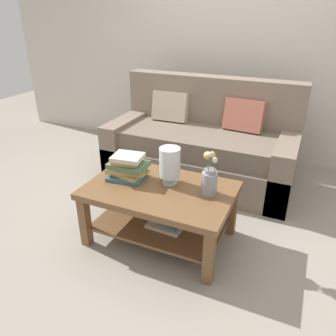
# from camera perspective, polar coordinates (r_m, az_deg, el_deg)

# --- Properties ---
(ground_plane) EXTENTS (10.00, 10.00, 0.00)m
(ground_plane) POSITION_cam_1_polar(r_m,az_deg,el_deg) (3.08, 1.71, -7.74)
(ground_plane) COLOR gray
(back_wall) EXTENTS (6.40, 0.12, 2.70)m
(back_wall) POSITION_cam_1_polar(r_m,az_deg,el_deg) (4.15, 11.42, 20.52)
(back_wall) COLOR beige
(back_wall) RESTS_ON ground
(couch) EXTENTS (1.94, 0.90, 1.06)m
(couch) POSITION_cam_1_polar(r_m,az_deg,el_deg) (3.58, 5.90, 3.75)
(couch) COLOR #7A6B5B
(couch) RESTS_ON ground
(coffee_table) EXTENTS (1.12, 0.72, 0.47)m
(coffee_table) POSITION_cam_1_polar(r_m,az_deg,el_deg) (2.59, -1.32, -6.02)
(coffee_table) COLOR brown
(coffee_table) RESTS_ON ground
(book_stack_main) EXTENTS (0.32, 0.27, 0.21)m
(book_stack_main) POSITION_cam_1_polar(r_m,az_deg,el_deg) (2.63, -7.01, 0.12)
(book_stack_main) COLOR #3D6075
(book_stack_main) RESTS_ON coffee_table
(glass_hurricane_vase) EXTENTS (0.16, 0.16, 0.30)m
(glass_hurricane_vase) POSITION_cam_1_polar(r_m,az_deg,el_deg) (2.50, 0.31, 0.82)
(glass_hurricane_vase) COLOR silver
(glass_hurricane_vase) RESTS_ON coffee_table
(flower_pitcher) EXTENTS (0.12, 0.12, 0.35)m
(flower_pitcher) POSITION_cam_1_polar(r_m,az_deg,el_deg) (2.39, 7.19, -1.91)
(flower_pitcher) COLOR gray
(flower_pitcher) RESTS_ON coffee_table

